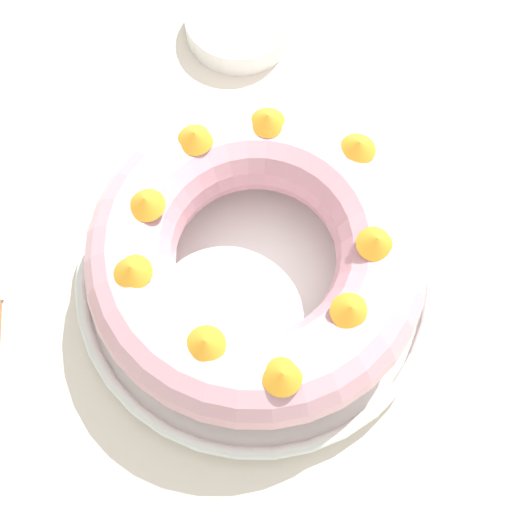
{
  "coord_description": "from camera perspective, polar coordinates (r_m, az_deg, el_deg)",
  "views": [
    {
      "loc": [
        -0.05,
        -0.22,
        1.41
      ],
      "look_at": [
        -0.03,
        0.03,
        0.8
      ],
      "focal_mm": 50.0,
      "sensor_mm": 36.0,
      "label": 1
    }
  ],
  "objects": [
    {
      "name": "side_bowl",
      "position": [
        0.87,
        -1.34,
        18.11
      ],
      "size": [
        0.13,
        0.13,
        0.03
      ],
      "primitive_type": "cylinder",
      "color": "white",
      "rests_on": "dining_table"
    },
    {
      "name": "ground_plane",
      "position": [
        1.43,
        1.31,
        -12.88
      ],
      "size": [
        8.0,
        8.0,
        0.0
      ],
      "primitive_type": "plane",
      "color": "gray"
    },
    {
      "name": "bundt_cake",
      "position": [
        0.66,
        0.0,
        0.03
      ],
      "size": [
        0.32,
        0.32,
        0.1
      ],
      "color": "#E09EAD",
      "rests_on": "serving_dish"
    },
    {
      "name": "serving_dish",
      "position": [
        0.71,
        0.0,
        -1.7
      ],
      "size": [
        0.36,
        0.36,
        0.03
      ],
      "color": "white",
      "rests_on": "dining_table"
    },
    {
      "name": "dining_table",
      "position": [
        0.79,
        2.32,
        -5.64
      ],
      "size": [
        1.23,
        1.29,
        0.73
      ],
      "color": "beige",
      "rests_on": "ground_plane"
    }
  ]
}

